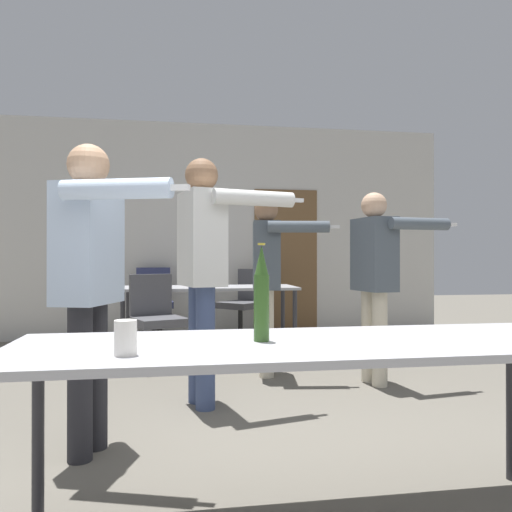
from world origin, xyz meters
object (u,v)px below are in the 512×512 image
Objects in this scene: office_chair_side_rolled at (244,307)px; drink_cup at (126,338)px; person_far_watching at (375,268)px; office_chair_far_right at (157,324)px; person_right_polo at (204,256)px; beer_bottle at (261,295)px; office_chair_mid_tucked at (154,307)px; person_center_tall at (268,268)px; person_left_plaid at (91,266)px.

office_chair_side_rolled is 4.86m from drink_cup.
person_far_watching is 1.80× the size of office_chair_far_right.
person_right_polo is 4.72× the size of beer_bottle.
person_center_tall is at bearing 115.05° from office_chair_mid_tucked.
office_chair_side_rolled is (0.04, 1.90, -0.55)m from person_center_tall.
office_chair_far_right is 0.98× the size of office_chair_side_rolled.
office_chair_mid_tucked is 1.45m from office_chair_far_right.
office_chair_mid_tucked is 4.81m from drink_cup.
office_chair_far_right is at bearing -178.20° from person_right_polo.
person_left_plaid is 1.05× the size of person_center_tall.
office_chair_far_right is at bearing -109.10° from person_center_tall.
office_chair_mid_tucked is at bearing -149.10° from person_far_watching.
person_far_watching is 2.21m from office_chair_far_right.
beer_bottle is (-1.37, -2.15, -0.06)m from person_far_watching.
drink_cup is at bearing 68.91° from office_chair_far_right.
person_left_plaid reaches higher than office_chair_mid_tucked.
office_chair_mid_tucked is (-0.48, 2.84, -0.64)m from person_right_polo.
person_right_polo is at bearing 158.90° from person_left_plaid.
person_far_watching is 3.02m from drink_cup.
person_center_tall is (0.64, 0.87, -0.11)m from person_right_polo.
office_chair_side_rolled is 4.58m from beer_bottle.
office_chair_side_rolled is (1.35, 3.59, -0.60)m from person_left_plaid.
person_left_plaid is at bearing -68.90° from person_far_watching.
person_center_tall reaches higher than beer_bottle.
person_far_watching is 0.91× the size of person_right_polo.
person_far_watching is at bearing 57.46° from beer_bottle.
person_center_tall is 13.88× the size of drink_cup.
person_left_plaid is 1.83× the size of office_chair_side_rolled.
office_chair_far_right is at bearing -169.16° from person_left_plaid.
person_right_polo reaches higher than office_chair_far_right.
person_right_polo reaches higher than office_chair_mid_tucked.
person_center_tall is at bearing 70.29° from drink_cup.
office_chair_side_rolled is at bearing -173.37° from person_center_tall.
person_right_polo is 15.38× the size of drink_cup.
person_far_watching reaches higher than office_chair_side_rolled.
beer_bottle is at bearing 92.96° from office_chair_mid_tucked.
person_left_plaid is (-0.67, -0.82, -0.06)m from person_right_polo.
office_chair_side_rolled is at bearing -169.06° from person_far_watching.
office_chair_far_right is at bearing 88.97° from office_chair_mid_tucked.
person_far_watching reaches higher than person_center_tall.
person_far_watching is at bearing 124.57° from office_chair_mid_tucked.
person_left_plaid is 1.79× the size of office_chair_mid_tucked.
office_chair_side_rolled is 2.43× the size of beer_bottle.
person_right_polo is at bearing -83.32° from person_far_watching.
office_chair_side_rolled reaches higher than drink_cup.
beer_bottle is (0.52, -3.14, 0.51)m from office_chair_far_right.
office_chair_side_rolled is at bearing 83.04° from beer_bottle.
person_left_plaid reaches higher than beer_bottle.
person_left_plaid reaches higher than office_chair_side_rolled.
office_chair_mid_tucked is 4.65m from beer_bottle.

